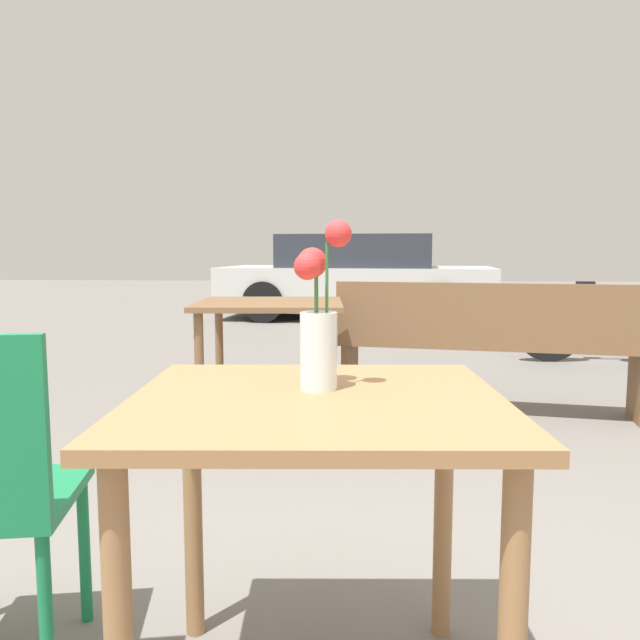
% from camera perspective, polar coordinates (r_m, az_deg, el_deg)
% --- Properties ---
extents(table_front, '(0.83, 0.77, 0.74)m').
position_cam_1_polar(table_front, '(1.38, -0.29, -11.89)').
color(table_front, '#9E7047').
rests_on(table_front, ground_plane).
extents(flower_vase, '(0.13, 0.13, 0.38)m').
position_cam_1_polar(flower_vase, '(1.39, -0.05, -0.54)').
color(flower_vase, silver).
rests_on(flower_vase, table_front).
extents(bench_near, '(1.96, 0.69, 0.85)m').
position_cam_1_polar(bench_near, '(4.08, 15.17, -1.92)').
color(bench_near, brown).
rests_on(bench_near, ground_plane).
extents(table_back, '(0.86, 0.81, 0.76)m').
position_cam_1_polar(table_back, '(3.59, -4.57, -0.23)').
color(table_back, brown).
rests_on(table_back, ground_plane).
extents(bicycle, '(1.61, 0.44, 0.76)m').
position_cam_1_polar(bicycle, '(6.42, 24.42, -0.48)').
color(bicycle, black).
rests_on(bicycle, ground_plane).
extents(parked_car, '(4.27, 2.19, 1.28)m').
position_cam_1_polar(parked_car, '(9.66, 3.40, 3.79)').
color(parked_car, silver).
rests_on(parked_car, ground_plane).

